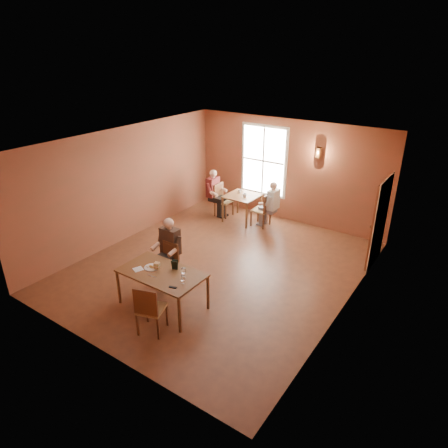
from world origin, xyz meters
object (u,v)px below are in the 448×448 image
Objects in this scene: main_table at (163,289)px; chair_diner_maroon at (224,200)px; diner_white at (262,205)px; diner_main at (164,256)px; chair_diner_white at (261,209)px; chair_empty at (151,308)px; diner_maroon at (223,194)px; chair_diner_main at (166,265)px; second_table at (242,208)px.

chair_diner_maroon is (-1.64, 4.56, 0.11)m from main_table.
diner_main is at bearing 177.17° from diner_white.
diner_white is 1.31× the size of chair_diner_maroon.
main_table is 1.67× the size of chair_diner_white.
diner_maroon is at bearing 92.36° from chair_empty.
chair_diner_maroon is 0.73× the size of diner_maroon.
diner_main reaches higher than chair_diner_main.
chair_diner_white is 1.00× the size of chair_diner_maroon.
chair_empty is 5.61m from chair_diner_maroon.
diner_main is 1.57m from chair_empty.
main_table is 4.84m from chair_diner_maroon.
second_table is (-1.34, 5.24, -0.11)m from chair_empty.
chair_diner_white is 1.34m from diner_maroon.
chair_empty is 0.73× the size of diner_maroon.
diner_maroon is at bearing 90.00° from diner_white.
chair_diner_white reaches higher than main_table.
second_table is 0.90× the size of chair_diner_maroon.
chair_diner_maroon is at bearing 90.00° from chair_diner_white.
chair_diner_maroon is (-0.65, 0.00, 0.10)m from second_table.
chair_diner_maroon is 0.19m from diner_maroon.
chair_diner_maroon reaches higher than main_table.
diner_maroon reaches higher than chair_diner_main.
chair_diner_main is at bearing -90.00° from diner_main.
diner_main is 1.40× the size of chair_diner_maroon.
chair_diner_white is at bearing 0.00° from second_table.
chair_empty reaches higher than chair_diner_maroon.
diner_main is at bearing 90.00° from chair_diner_main.
chair_empty is at bearing -75.61° from second_table.
diner_maroon reaches higher than chair_empty.
chair_diner_main is 1.05× the size of second_table.
main_table is 0.82m from chair_diner_main.
chair_diner_white reaches higher than chair_diner_maroon.
chair_empty is (0.86, -1.30, -0.20)m from diner_main.
chair_diner_main reaches higher than second_table.
chair_diner_white is at bearing 90.00° from diner_white.
chair_diner_maroon is at bearing 90.00° from diner_white.
chair_diner_maroon is at bearing 109.73° from main_table.
chair_diner_maroon is (-1.99, 5.24, -0.00)m from chair_empty.
diner_maroon is (-1.36, 0.00, 0.03)m from diner_white.
diner_white is (-0.66, 5.24, 0.15)m from chair_empty.
diner_maroon is (-1.67, 4.56, 0.30)m from main_table.
chair_diner_maroon is (-1.33, 0.00, -0.16)m from diner_white.
diner_main is 1.39× the size of chair_empty.
diner_white reaches higher than chair_diner_maroon.
chair_diner_white is (-0.69, 5.24, -0.00)m from chair_empty.
chair_diner_main is 0.68× the size of diner_main.
chair_diner_main is 0.95× the size of chair_diner_maroon.
second_table is (-0.49, 3.94, -0.31)m from diner_main.
chair_empty reaches higher than main_table.
main_table is 0.78m from chair_empty.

